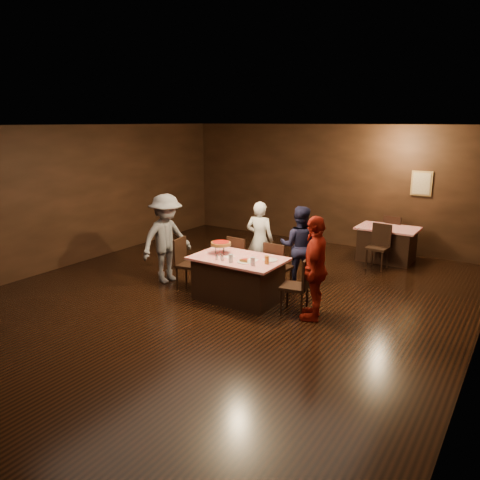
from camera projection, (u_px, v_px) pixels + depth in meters
name	position (u px, v px, depth m)	size (l,w,h in m)	color
room	(214.00, 180.00, 7.58)	(10.00, 10.04, 3.02)	black
main_table	(238.00, 279.00, 8.21)	(1.60, 1.00, 0.77)	red
back_table	(387.00, 244.00, 10.52)	(1.30, 0.90, 0.77)	#AE0B1A
chair_far_left	(242.00, 260.00, 9.01)	(0.42, 0.42, 0.95)	black
chair_far_right	(279.00, 267.00, 8.59)	(0.42, 0.42, 0.95)	black
chair_end_left	(189.00, 264.00, 8.76)	(0.42, 0.42, 0.95)	black
chair_end_right	(295.00, 285.00, 7.61)	(0.42, 0.42, 0.95)	black
chair_back_near	(378.00, 247.00, 9.93)	(0.42, 0.42, 0.95)	black
chair_back_far	(394.00, 235.00, 10.99)	(0.42, 0.42, 0.95)	black
diner_white_jacket	(260.00, 240.00, 9.32)	(0.56, 0.37, 1.55)	silver
diner_navy_hoodie	(299.00, 246.00, 8.87)	(0.75, 0.58, 1.54)	#181834
diner_grey_knit	(166.00, 239.00, 9.03)	(1.12, 0.64, 1.73)	#5B5B60
diner_red_shirt	(315.00, 268.00, 7.32)	(0.98, 0.41, 1.68)	#9D1C0F
pizza_stand	(221.00, 244.00, 8.32)	(0.38, 0.38, 0.22)	black
plate_with_slice	(245.00, 261.00, 7.83)	(0.25, 0.25, 0.06)	white
plate_empty	(270.00, 260.00, 7.95)	(0.25, 0.25, 0.01)	white
glass_front_left	(231.00, 258.00, 7.83)	(0.08, 0.08, 0.14)	silver
glass_front_right	(253.00, 261.00, 7.66)	(0.08, 0.08, 0.14)	silver
glass_amber	(267.00, 260.00, 7.74)	(0.08, 0.08, 0.14)	#BF7F26
condiments	(220.00, 257.00, 7.97)	(0.17, 0.10, 0.09)	silver
napkin_center	(253.00, 260.00, 7.96)	(0.16, 0.16, 0.01)	white
napkin_left	(229.00, 257.00, 8.15)	(0.16, 0.16, 0.01)	white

